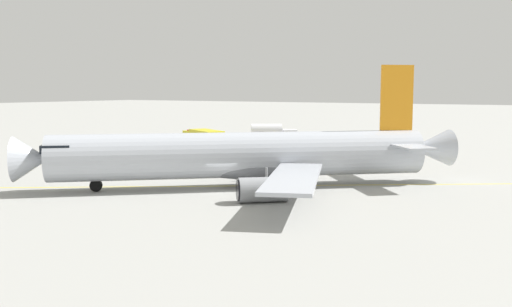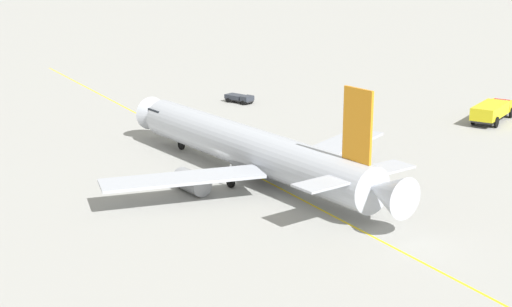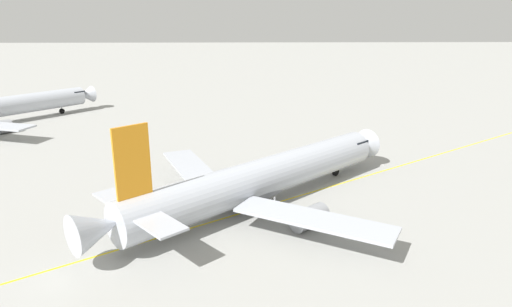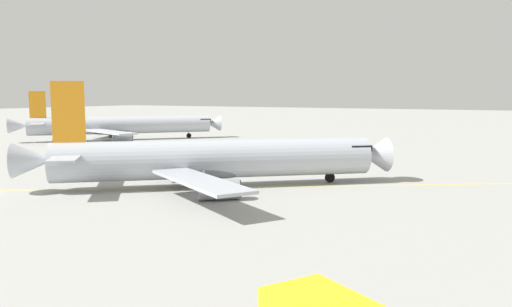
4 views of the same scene
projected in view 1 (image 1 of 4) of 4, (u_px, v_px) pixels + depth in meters
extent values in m
plane|color=#9E9E99|center=(222.00, 191.00, 50.14)|extent=(600.00, 600.00, 0.00)
cylinder|color=#B2B7C1|center=(241.00, 155.00, 51.76)|extent=(25.51, 28.19, 4.13)
cone|color=#B2B7C1|center=(32.00, 159.00, 48.66)|extent=(4.93, 4.85, 3.93)
cone|color=#B2B7C1|center=(430.00, 148.00, 54.87)|extent=(5.28, 5.32, 3.51)
cube|color=black|center=(58.00, 148.00, 48.93)|extent=(4.22, 4.12, 0.70)
ellipsoid|color=slate|center=(259.00, 167.00, 52.18)|extent=(10.86, 11.62, 2.27)
cube|color=orange|center=(397.00, 98.00, 53.72)|extent=(2.29, 2.56, 6.16)
cube|color=#B2B7C1|center=(411.00, 147.00, 50.88)|extent=(5.59, 5.36, 0.20)
cube|color=#B2B7C1|center=(382.00, 140.00, 57.55)|extent=(5.59, 5.36, 0.20)
cube|color=#B2B7C1|center=(294.00, 178.00, 43.12)|extent=(14.90, 8.97, 0.28)
cube|color=#B2B7C1|center=(253.00, 151.00, 61.48)|extent=(10.44, 14.50, 0.28)
cylinder|color=gray|center=(263.00, 190.00, 45.07)|extent=(4.06, 4.23, 2.01)
cylinder|color=black|center=(238.00, 190.00, 44.73)|extent=(1.38, 1.24, 1.71)
cylinder|color=gray|center=(237.00, 166.00, 59.13)|extent=(4.06, 4.23, 2.01)
cylinder|color=black|center=(219.00, 166.00, 58.79)|extent=(1.38, 1.24, 1.71)
cylinder|color=#9EA0A5|center=(96.00, 176.00, 49.74)|extent=(0.20, 0.20, 1.73)
cylinder|color=black|center=(96.00, 185.00, 49.84)|extent=(0.95, 1.02, 1.10)
cylinder|color=#9EA0A5|center=(266.00, 177.00, 48.84)|extent=(0.20, 0.20, 1.73)
cylinder|color=black|center=(266.00, 187.00, 48.93)|extent=(0.95, 1.02, 1.10)
cylinder|color=#9EA0A5|center=(253.00, 167.00, 55.62)|extent=(0.20, 0.20, 1.73)
cylinder|color=black|center=(253.00, 175.00, 55.72)|extent=(0.95, 1.02, 1.10)
cube|color=#232326|center=(203.00, 140.00, 90.87)|extent=(7.06, 9.97, 0.20)
cube|color=yellow|center=(194.00, 134.00, 94.09)|extent=(3.73, 3.53, 1.20)
cube|color=black|center=(191.00, 133.00, 95.02)|extent=(2.19, 1.27, 0.67)
cube|color=yellow|center=(206.00, 135.00, 89.64)|extent=(6.18, 7.91, 1.60)
cube|color=red|center=(194.00, 130.00, 94.01)|extent=(2.09, 1.53, 0.16)
cylinder|color=black|center=(186.00, 140.00, 93.20)|extent=(0.93, 1.36, 1.40)
cylinder|color=black|center=(202.00, 139.00, 94.63)|extent=(0.93, 1.36, 1.40)
cylinder|color=black|center=(203.00, 143.00, 87.39)|extent=(0.93, 1.36, 1.40)
cylinder|color=black|center=(220.00, 142.00, 88.82)|extent=(0.93, 1.36, 1.40)
cube|color=#232326|center=(274.00, 136.00, 100.05)|extent=(6.37, 7.92, 0.20)
cube|color=silver|center=(290.00, 133.00, 100.10)|extent=(3.55, 3.48, 1.10)
cube|color=black|center=(296.00, 132.00, 100.13)|extent=(1.90, 1.32, 0.62)
cylinder|color=silver|center=(266.00, 130.00, 99.86)|extent=(4.79, 5.68, 2.12)
cylinder|color=black|center=(289.00, 136.00, 101.51)|extent=(0.85, 1.07, 1.10)
cylinder|color=black|center=(291.00, 137.00, 98.87)|extent=(0.85, 1.07, 1.10)
cylinder|color=black|center=(259.00, 136.00, 101.27)|extent=(0.85, 1.07, 1.10)
cylinder|color=black|center=(260.00, 138.00, 98.63)|extent=(0.85, 1.07, 1.10)
cube|color=yellow|center=(170.00, 186.00, 52.53)|extent=(79.70, 117.68, 0.01)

